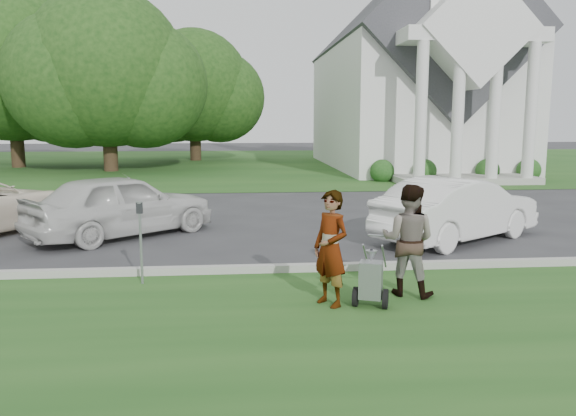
{
  "coord_description": "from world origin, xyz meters",
  "views": [
    {
      "loc": [
        -1.03,
        -9.41,
        2.77
      ],
      "look_at": [
        -0.2,
        0.0,
        1.29
      ],
      "focal_mm": 35.0,
      "sensor_mm": 36.0,
      "label": 1
    }
  ],
  "objects": [
    {
      "name": "ground",
      "position": [
        0.0,
        0.0,
        0.0
      ],
      "size": [
        120.0,
        120.0,
        0.0
      ],
      "primitive_type": "plane",
      "color": "#333335",
      "rests_on": "ground"
    },
    {
      "name": "grass_strip",
      "position": [
        0.0,
        -3.0,
        0.01
      ],
      "size": [
        80.0,
        7.0,
        0.01
      ],
      "primitive_type": "cube",
      "color": "#1E4A19",
      "rests_on": "ground"
    },
    {
      "name": "church_lawn",
      "position": [
        0.0,
        27.0,
        0.01
      ],
      "size": [
        80.0,
        30.0,
        0.01
      ],
      "primitive_type": "cube",
      "color": "#1E4A19",
      "rests_on": "ground"
    },
    {
      "name": "curb",
      "position": [
        0.0,
        0.55,
        0.07
      ],
      "size": [
        80.0,
        0.18,
        0.15
      ],
      "primitive_type": "cube",
      "color": "#9E9E93",
      "rests_on": "ground"
    },
    {
      "name": "church",
      "position": [
        9.0,
        23.11,
        5.94
      ],
      "size": [
        9.19,
        19.0,
        24.1
      ],
      "color": "white",
      "rests_on": "ground"
    },
    {
      "name": "tree_left",
      "position": [
        -8.01,
        21.99,
        5.11
      ],
      "size": [
        10.63,
        8.4,
        9.71
      ],
      "color": "#332316",
      "rests_on": "ground"
    },
    {
      "name": "tree_far",
      "position": [
        -14.01,
        24.99,
        5.69
      ],
      "size": [
        11.64,
        9.2,
        10.73
      ],
      "color": "#332316",
      "rests_on": "ground"
    },
    {
      "name": "tree_back",
      "position": [
        -4.01,
        29.99,
        4.73
      ],
      "size": [
        9.61,
        7.6,
        8.89
      ],
      "color": "#332316",
      "rests_on": "ground"
    },
    {
      "name": "striping_cart",
      "position": [
        0.9,
        -1.5,
        0.41
      ],
      "size": [
        0.74,
        1.09,
        0.95
      ],
      "rotation": [
        0.0,
        0.0,
        -0.35
      ],
      "color": "black",
      "rests_on": "ground"
    },
    {
      "name": "person_left",
      "position": [
        0.31,
        -1.36,
        0.87
      ],
      "size": [
        0.71,
        0.76,
        1.74
      ],
      "primitive_type": "imported",
      "rotation": [
        0.0,
        0.0,
        -0.96
      ],
      "color": "#999999",
      "rests_on": "ground"
    },
    {
      "name": "person_right",
      "position": [
        1.61,
        -0.96,
        0.89
      ],
      "size": [
        1.08,
        1.0,
        1.77
      ],
      "primitive_type": "imported",
      "rotation": [
        0.0,
        0.0,
        2.64
      ],
      "color": "#999999",
      "rests_on": "ground"
    },
    {
      "name": "parking_meter_near",
      "position": [
        -2.69,
        0.0,
        0.9
      ],
      "size": [
        0.1,
        0.09,
        1.43
      ],
      "color": "#93969B",
      "rests_on": "ground"
    },
    {
      "name": "car_b",
      "position": [
        -3.85,
        4.14,
        0.77
      ],
      "size": [
        4.59,
        4.29,
        1.53
      ],
      "primitive_type": "imported",
      "rotation": [
        0.0,
        0.0,
        2.28
      ],
      "color": "silver",
      "rests_on": "ground"
    },
    {
      "name": "car_d",
      "position": [
        4.0,
        3.0,
        0.73
      ],
      "size": [
        4.59,
        3.74,
        1.47
      ],
      "primitive_type": "imported",
      "rotation": [
        0.0,
        0.0,
        2.15
      ],
      "color": "white",
      "rests_on": "ground"
    }
  ]
}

